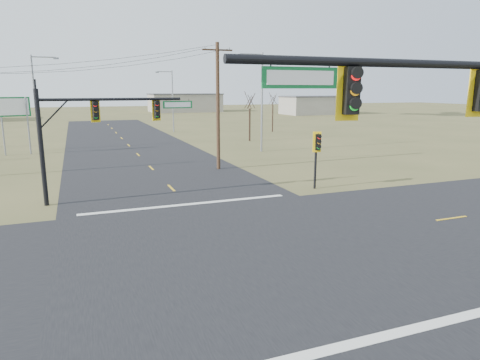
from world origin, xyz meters
name	(u,v)px	position (x,y,z in m)	size (l,w,h in m)	color
ground	(232,249)	(0.00, 0.00, 0.00)	(320.00, 320.00, 0.00)	brown
road_ew	(232,249)	(0.00, 0.00, 0.01)	(160.00, 14.00, 0.02)	black
road_ns	(232,249)	(0.00, 0.00, 0.01)	(14.00, 160.00, 0.02)	black
stop_bar_near	(332,349)	(0.00, -7.50, 0.03)	(12.00, 0.40, 0.01)	silver
stop_bar_far	(188,204)	(0.00, 7.50, 0.03)	(12.00, 0.40, 0.01)	silver
mast_arm_far	(98,121)	(-4.46, 10.29, 4.75)	(8.83, 0.57, 6.55)	black
pedestal_signal_ne	(317,147)	(8.97, 8.35, 2.85)	(0.66, 0.57, 3.85)	black
utility_pole_near	(218,105)	(5.18, 17.60, 5.25)	(2.48, 0.29, 10.15)	#442E1D
highway_sign	(14,114)	(-11.34, 32.46, 4.11)	(3.00, 0.84, 5.77)	gray
streetlight_a	(260,97)	(12.46, 25.77, 5.73)	(2.85, 0.37, 10.21)	gray
streetlight_b	(171,98)	(8.31, 50.15, 5.23)	(2.60, 0.31, 9.32)	gray
streetlight_c	(37,98)	(-9.32, 35.29, 5.64)	(2.80, 0.34, 10.05)	gray
bare_tree_c	(250,100)	(15.09, 35.02, 5.18)	(3.62, 3.62, 6.60)	black
bare_tree_d	(273,99)	(23.06, 45.06, 5.09)	(2.54, 2.54, 6.32)	black
warehouse_mid	(185,103)	(25.00, 110.00, 2.50)	(20.00, 12.00, 5.00)	gray
warehouse_right	(317,106)	(55.00, 85.00, 2.25)	(18.00, 10.00, 4.50)	gray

